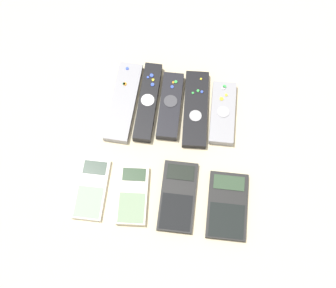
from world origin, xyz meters
TOP-DOWN VIEW (x-y plane):
  - ground_plane at (0.00, 0.00)m, footprint 3.00×3.00m
  - remote_0 at (-0.12, 0.12)m, footprint 0.06×0.21m
  - remote_1 at (-0.06, 0.13)m, footprint 0.04×0.20m
  - remote_2 at (-0.01, 0.12)m, footprint 0.05×0.17m
  - remote_3 at (0.05, 0.12)m, footprint 0.06×0.20m
  - remote_4 at (0.12, 0.12)m, footprint 0.06×0.16m
  - calculator_0 at (-0.15, -0.10)m, footprint 0.06×0.14m
  - calculator_1 at (-0.06, -0.10)m, footprint 0.07×0.14m
  - calculator_2 at (0.04, -0.09)m, footprint 0.08×0.16m
  - calculator_3 at (0.14, -0.10)m, footprint 0.09×0.15m

SIDE VIEW (x-z plane):
  - ground_plane at x=0.00m, z-range 0.00..0.00m
  - calculator_3 at x=0.14m, z-range 0.00..0.01m
  - calculator_2 at x=0.04m, z-range 0.00..0.01m
  - calculator_0 at x=-0.15m, z-range 0.00..0.01m
  - calculator_1 at x=-0.06m, z-range 0.00..0.02m
  - remote_0 at x=-0.12m, z-range 0.00..0.02m
  - remote_3 at x=0.05m, z-range 0.00..0.02m
  - remote_4 at x=0.12m, z-range 0.00..0.02m
  - remote_2 at x=-0.01m, z-range 0.00..0.02m
  - remote_1 at x=-0.06m, z-range 0.00..0.02m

